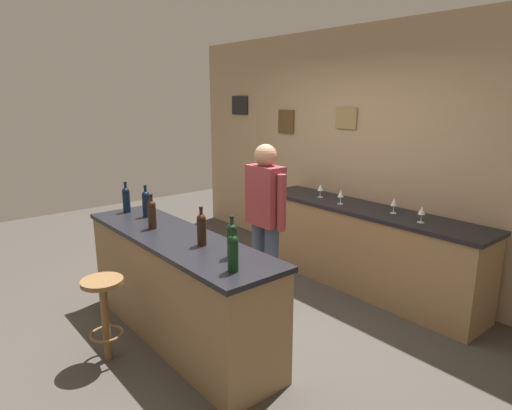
{
  "coord_description": "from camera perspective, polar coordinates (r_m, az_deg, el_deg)",
  "views": [
    {
      "loc": [
        3.09,
        -2.1,
        2.05
      ],
      "look_at": [
        0.02,
        0.45,
        1.05
      ],
      "focal_mm": 30.86,
      "sensor_mm": 36.0,
      "label": 1
    }
  ],
  "objects": [
    {
      "name": "bar_counter",
      "position": [
        3.87,
        -10.11,
        -10.41
      ],
      "size": [
        2.26,
        0.6,
        0.92
      ],
      "color": "olive",
      "rests_on": "ground_plane"
    },
    {
      "name": "wine_bottle_f",
      "position": [
        2.89,
        -3.01,
        -6.06
      ],
      "size": [
        0.07,
        0.07,
        0.31
      ],
      "color": "black",
      "rests_on": "bar_counter"
    },
    {
      "name": "wine_bottle_e",
      "position": [
        3.14,
        -3.13,
        -4.42
      ],
      "size": [
        0.07,
        0.07,
        0.31
      ],
      "color": "black",
      "rests_on": "bar_counter"
    },
    {
      "name": "back_wall",
      "position": [
        5.2,
        13.37,
        6.54
      ],
      "size": [
        6.0,
        0.09,
        2.8
      ],
      "color": "tan",
      "rests_on": "ground_plane"
    },
    {
      "name": "wine_glass_a",
      "position": [
        5.12,
        8.35,
        2.2
      ],
      "size": [
        0.07,
        0.07,
        0.16
      ],
      "color": "silver",
      "rests_on": "side_counter"
    },
    {
      "name": "side_counter",
      "position": [
        4.88,
        13.86,
        -5.47
      ],
      "size": [
        2.62,
        0.56,
        0.9
      ],
      "color": "olive",
      "rests_on": "ground_plane"
    },
    {
      "name": "wine_bottle_c",
      "position": [
        3.91,
        -13.34,
        -1.05
      ],
      "size": [
        0.07,
        0.07,
        0.31
      ],
      "color": "black",
      "rests_on": "bar_counter"
    },
    {
      "name": "ground_plane",
      "position": [
        4.26,
        -5.01,
        -14.74
      ],
      "size": [
        10.0,
        10.0,
        0.0
      ],
      "primitive_type": "plane",
      "color": "#423D38"
    },
    {
      "name": "wine_glass_d",
      "position": [
        4.33,
        20.69,
        -0.74
      ],
      "size": [
        0.07,
        0.07,
        0.16
      ],
      "color": "silver",
      "rests_on": "side_counter"
    },
    {
      "name": "wine_bottle_d",
      "position": [
        3.41,
        -7.07,
        -3.0
      ],
      "size": [
        0.07,
        0.07,
        0.31
      ],
      "color": "black",
      "rests_on": "bar_counter"
    },
    {
      "name": "wine_bottle_a",
      "position": [
        4.52,
        -16.46,
        0.79
      ],
      "size": [
        0.07,
        0.07,
        0.31
      ],
      "color": "black",
      "rests_on": "bar_counter"
    },
    {
      "name": "wine_glass_b",
      "position": [
        4.84,
        10.93,
        1.39
      ],
      "size": [
        0.07,
        0.07,
        0.16
      ],
      "color": "silver",
      "rests_on": "side_counter"
    },
    {
      "name": "bartender",
      "position": [
        4.15,
        1.2,
        -1.5
      ],
      "size": [
        0.52,
        0.21,
        1.62
      ],
      "color": "#384766",
      "rests_on": "ground_plane"
    },
    {
      "name": "wine_bottle_b",
      "position": [
        4.3,
        -14.06,
        0.29
      ],
      "size": [
        0.07,
        0.07,
        0.31
      ],
      "color": "black",
      "rests_on": "bar_counter"
    },
    {
      "name": "wine_glass_c",
      "position": [
        4.59,
        17.45,
        0.3
      ],
      "size": [
        0.07,
        0.07,
        0.16
      ],
      "color": "silver",
      "rests_on": "side_counter"
    },
    {
      "name": "bar_stool",
      "position": [
        3.69,
        -19.08,
        -12.26
      ],
      "size": [
        0.32,
        0.32,
        0.68
      ],
      "color": "brown",
      "rests_on": "ground_plane"
    }
  ]
}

